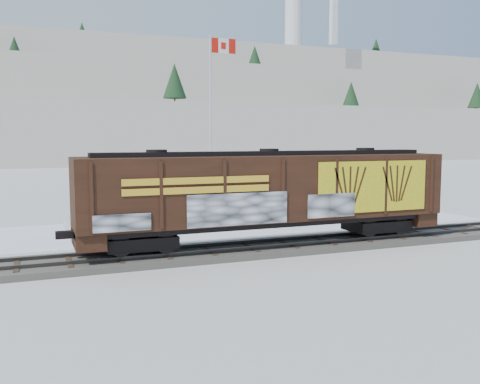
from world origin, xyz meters
name	(u,v)px	position (x,y,z in m)	size (l,w,h in m)	color
ground	(207,256)	(0.00, 0.00, 0.00)	(500.00, 500.00, 0.00)	white
rail_track	(207,252)	(0.00, 0.00, 0.15)	(50.00, 3.40, 0.43)	#59544C
parking_strip	(167,229)	(0.00, 7.50, 0.01)	(40.00, 8.00, 0.03)	white
hillside	(55,105)	(-0.05, 139.79, 14.37)	(360.00, 110.00, 93.00)	white
hopper_railcar	(269,191)	(3.08, -0.01, 2.83)	(17.75, 3.06, 4.30)	black
flagpole	(212,148)	(4.41, 12.34, 4.59)	(2.30, 0.90, 12.28)	silver
car_silver	(119,217)	(-2.75, 7.69, 0.87)	(1.99, 4.96, 1.69)	#B1B4B9
car_white	(109,219)	(-3.31, 7.65, 0.80)	(1.63, 4.67, 1.54)	silver
car_dark	(293,211)	(8.06, 7.17, 0.69)	(1.85, 4.54, 1.32)	black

